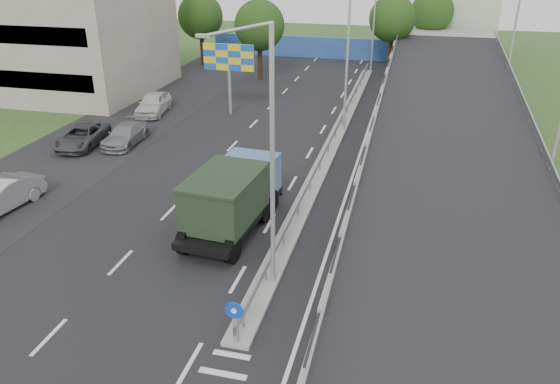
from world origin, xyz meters
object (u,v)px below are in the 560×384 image
(lamp_post_near, at_px, (267,150))
(lamp_post_mid, at_px, (345,50))
(parked_car_e, at_px, (153,104))
(church, at_px, (467,7))
(parked_car_c, at_px, (82,136))
(lamp_post_far, at_px, (373,14))
(sign_bollard, at_px, (235,322))
(parked_car_d, at_px, (125,135))
(billboard, at_px, (229,61))
(dump_truck, at_px, (233,196))

(lamp_post_near, distance_m, lamp_post_mid, 20.00)
(lamp_post_mid, relative_size, parked_car_e, 2.08)
(church, bearing_deg, parked_car_c, -122.40)
(lamp_post_far, bearing_deg, lamp_post_mid, -90.00)
(lamp_post_far, xyz_separation_m, parked_car_e, (-15.12, -19.32, -4.98))
(sign_bollard, relative_size, parked_car_d, 0.36)
(billboard, xyz_separation_m, dump_truck, (6.26, -17.85, -2.44))
(sign_bollard, height_order, church, church)
(billboard, bearing_deg, parked_car_c, -127.73)
(dump_truck, height_order, parked_car_c, dump_truck)
(billboard, bearing_deg, parked_car_e, -167.62)
(parked_car_c, bearing_deg, lamp_post_mid, 16.81)
(lamp_post_near, height_order, parked_car_e, lamp_post_near)
(billboard, distance_m, parked_car_c, 12.36)
(sign_bollard, xyz_separation_m, billboard, (-9.00, 25.83, 3.15))
(lamp_post_near, bearing_deg, parked_car_d, 135.15)
(dump_truck, relative_size, parked_car_c, 1.49)
(parked_car_d, height_order, parked_car_e, parked_car_e)
(church, bearing_deg, lamp_post_mid, -106.22)
(sign_bollard, height_order, parked_car_e, sign_bollard)
(billboard, relative_size, parked_car_d, 1.17)
(lamp_post_far, xyz_separation_m, parked_car_d, (-13.76, -26.31, -5.13))
(sign_bollard, height_order, parked_car_c, sign_bollard)
(dump_truck, distance_m, parked_car_e, 20.60)
(lamp_post_near, height_order, dump_truck, lamp_post_near)
(lamp_post_near, distance_m, church, 54.90)
(parked_car_d, distance_m, parked_car_e, 7.12)
(sign_bollard, xyz_separation_m, parked_car_d, (-13.65, 17.51, -0.35))
(church, bearing_deg, lamp_post_far, -125.24)
(lamp_post_near, relative_size, parked_car_e, 2.08)
(lamp_post_near, height_order, church, church)
(lamp_post_mid, relative_size, church, 0.73)
(lamp_post_mid, bearing_deg, church, 73.78)
(sign_bollard, bearing_deg, church, 80.19)
(billboard, relative_size, parked_car_e, 1.13)
(lamp_post_mid, height_order, dump_truck, lamp_post_mid)
(sign_bollard, distance_m, lamp_post_far, 44.08)
(dump_truck, xyz_separation_m, parked_car_c, (-13.51, 8.48, -1.06))
(lamp_post_mid, xyz_separation_m, lamp_post_far, (0.00, 20.00, 0.00))
(lamp_post_mid, relative_size, parked_car_d, 2.15)
(parked_car_c, bearing_deg, lamp_post_near, -45.11)
(church, bearing_deg, parked_car_d, -120.40)
(lamp_post_far, distance_m, parked_car_c, 32.30)
(parked_car_e, bearing_deg, lamp_post_far, 42.84)
(lamp_post_near, bearing_deg, church, 79.62)
(lamp_post_far, height_order, dump_truck, lamp_post_far)
(dump_truck, xyz_separation_m, parked_car_e, (-12.26, 16.53, -0.92))
(lamp_post_far, distance_m, billboard, 20.24)
(parked_car_c, bearing_deg, sign_bollard, -52.80)
(lamp_post_mid, distance_m, dump_truck, 16.61)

